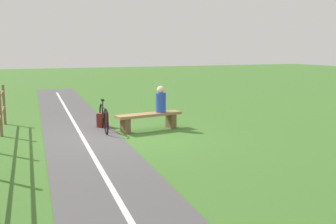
# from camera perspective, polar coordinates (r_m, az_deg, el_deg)

# --- Properties ---
(ground_plane) EXTENTS (80.00, 80.00, 0.00)m
(ground_plane) POSITION_cam_1_polar(r_m,az_deg,el_deg) (11.08, -6.91, -3.49)
(ground_plane) COLOR #3D6B28
(paved_path) EXTENTS (4.74, 36.05, 0.02)m
(paved_path) POSITION_cam_1_polar(r_m,az_deg,el_deg) (7.03, -7.97, -10.85)
(paved_path) COLOR #4C494C
(paved_path) RESTS_ON ground_plane
(path_centre_line) EXTENTS (2.53, 31.92, 0.00)m
(path_centre_line) POSITION_cam_1_polar(r_m,az_deg,el_deg) (7.03, -7.97, -10.77)
(path_centre_line) COLOR silver
(path_centre_line) RESTS_ON paved_path
(bench) EXTENTS (2.07, 0.72, 0.51)m
(bench) POSITION_cam_1_polar(r_m,az_deg,el_deg) (11.77, -2.75, -0.91)
(bench) COLOR #937047
(bench) RESTS_ON ground_plane
(person_seated) EXTENTS (0.35, 0.35, 0.79)m
(person_seated) POSITION_cam_1_polar(r_m,az_deg,el_deg) (11.89, -1.04, 1.67)
(person_seated) COLOR #2847B7
(person_seated) RESTS_ON bench
(bicycle) EXTENTS (0.24, 1.75, 0.92)m
(bicycle) POSITION_cam_1_polar(r_m,az_deg,el_deg) (11.81, -9.14, -0.83)
(bicycle) COLOR black
(bicycle) RESTS_ON ground_plane
(backpack) EXTENTS (0.39, 0.37, 0.44)m
(backpack) POSITION_cam_1_polar(r_m,az_deg,el_deg) (12.40, -9.33, -1.18)
(backpack) COLOR maroon
(backpack) RESTS_ON ground_plane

